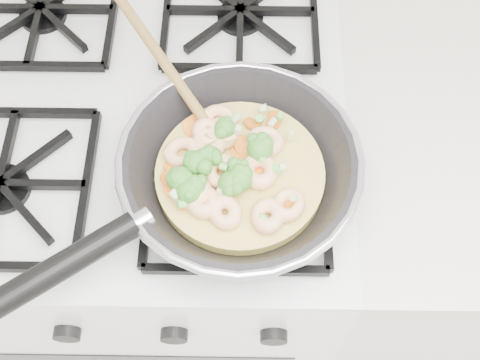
{
  "coord_description": "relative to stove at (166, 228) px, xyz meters",
  "views": [
    {
      "loc": [
        0.16,
        1.19,
        1.59
      ],
      "look_at": [
        0.15,
        1.55,
        0.93
      ],
      "focal_mm": 45.44,
      "sensor_mm": 36.0,
      "label": 1
    }
  ],
  "objects": [
    {
      "name": "stove",
      "position": [
        0.0,
        0.0,
        0.0
      ],
      "size": [
        0.6,
        0.6,
        0.92
      ],
      "color": "white",
      "rests_on": "ground"
    },
    {
      "name": "skillet",
      "position": [
        0.15,
        -0.15,
        0.5
      ],
      "size": [
        0.41,
        0.43,
        0.09
      ],
      "rotation": [
        0.0,
        0.0,
        -0.31
      ],
      "color": "black",
      "rests_on": "stove"
    }
  ]
}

